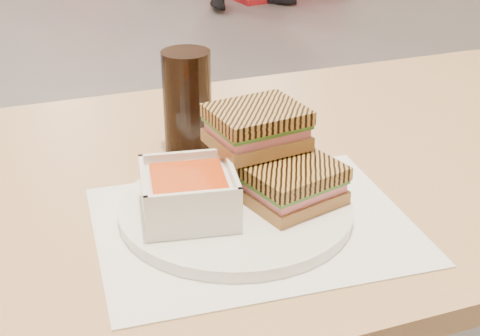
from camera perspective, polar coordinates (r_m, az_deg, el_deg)
name	(u,v)px	position (r m, az deg, el deg)	size (l,w,h in m)	color
main_table	(283,233)	(1.00, 3.66, -5.44)	(1.22, 0.74, 0.75)	tan
tray_liner	(253,225)	(0.80, 1.13, -4.81)	(0.39, 0.32, 0.00)	white
plate	(236,209)	(0.81, -0.35, -3.47)	(0.28, 0.28, 0.01)	white
soup_bowl	(189,195)	(0.78, -4.32, -2.31)	(0.12, 0.12, 0.06)	white
panini_lower	(293,184)	(0.80, 4.50, -1.34)	(0.12, 0.11, 0.05)	#9E6A39
panini_upper	(257,127)	(0.82, 1.43, 3.49)	(0.12, 0.10, 0.05)	#9E6A39
cola_glass	(187,102)	(0.96, -4.45, 5.57)	(0.07, 0.07, 0.15)	black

